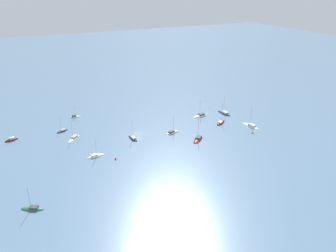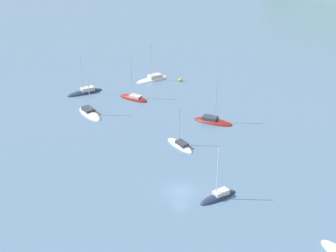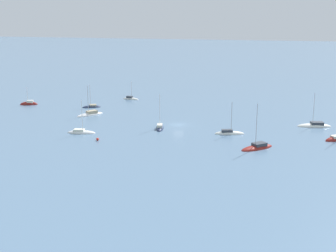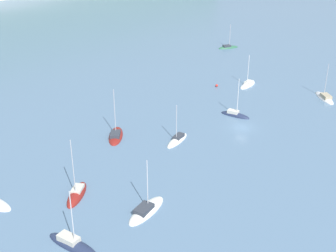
# 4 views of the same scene
# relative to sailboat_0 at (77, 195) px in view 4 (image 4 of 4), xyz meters

# --- Properties ---
(ground_plane) EXTENTS (600.00, 600.00, 0.00)m
(ground_plane) POSITION_rel_sailboat_0_xyz_m (37.83, -6.03, -0.08)
(ground_plane) COLOR slate
(sailboat_0) EXTENTS (7.30, 5.89, 11.03)m
(sailboat_0) POSITION_rel_sailboat_0_xyz_m (0.00, 0.00, 0.00)
(sailboat_0) COLOR maroon
(sailboat_0) RESTS_ON ground_plane
(sailboat_1) EXTENTS (7.82, 7.38, 10.48)m
(sailboat_1) POSITION_rel_sailboat_0_xyz_m (17.88, 10.38, 0.03)
(sailboat_1) COLOR maroon
(sailboat_1) RESTS_ON ground_plane
(sailboat_2) EXTENTS (6.94, 7.72, 8.96)m
(sailboat_2) POSITION_rel_sailboat_0_xyz_m (63.77, -11.84, 0.04)
(sailboat_2) COLOR silver
(sailboat_2) RESTS_ON ground_plane
(sailboat_5) EXTENTS (3.50, 8.81, 9.71)m
(sailboat_5) POSITION_rel_sailboat_0_xyz_m (-7.90, -9.03, 0.04)
(sailboat_5) COLOR #232D4C
(sailboat_5) RESTS_ON ground_plane
(sailboat_7) EXTENTS (8.81, 4.21, 9.39)m
(sailboat_7) POSITION_rel_sailboat_0_xyz_m (4.22, -11.17, 0.02)
(sailboat_7) COLOR white
(sailboat_7) RESTS_ON ground_plane
(sailboat_8) EXTENTS (7.28, 3.30, 8.41)m
(sailboat_8) POSITION_rel_sailboat_0_xyz_m (24.56, 0.11, 0.02)
(sailboat_8) COLOR white
(sailboat_8) RESTS_ON ground_plane
(sailboat_9) EXTENTS (6.99, 2.92, 8.63)m
(sailboat_9) POSITION_rel_sailboat_0_xyz_m (59.08, 6.37, 0.01)
(sailboat_9) COLOR silver
(sailboat_9) RESTS_ON ground_plane
(sailboat_10) EXTENTS (6.86, 5.09, 7.99)m
(sailboat_10) POSITION_rel_sailboat_0_xyz_m (82.77, 28.93, 0.01)
(sailboat_10) COLOR #2D6647
(sailboat_10) RESTS_ON ground_plane
(sailboat_11) EXTENTS (2.93, 6.80, 9.24)m
(sailboat_11) POSITION_rel_sailboat_0_xyz_m (41.74, -1.60, 0.04)
(sailboat_11) COLOR #232D4C
(sailboat_11) RESTS_ON ground_plane
(mooring_buoy_1) EXTENTS (0.65, 0.65, 0.65)m
(mooring_buoy_1) POSITION_rel_sailboat_0_xyz_m (53.09, 11.63, 0.24)
(mooring_buoy_1) COLOR red
(mooring_buoy_1) RESTS_ON ground_plane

